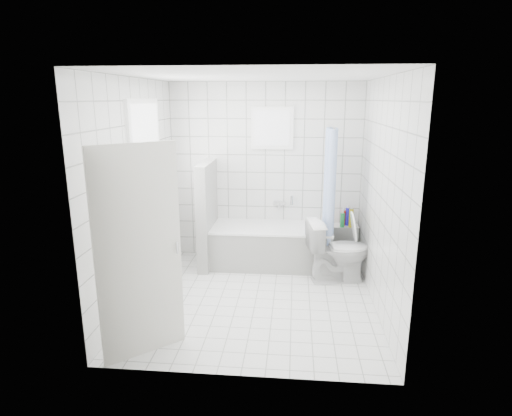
# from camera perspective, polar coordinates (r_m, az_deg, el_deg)

# --- Properties ---
(ground) EXTENTS (3.00, 3.00, 0.00)m
(ground) POSITION_cam_1_polar(r_m,az_deg,el_deg) (5.32, 0.01, -11.99)
(ground) COLOR white
(ground) RESTS_ON ground
(ceiling) EXTENTS (3.00, 3.00, 0.00)m
(ceiling) POSITION_cam_1_polar(r_m,az_deg,el_deg) (4.77, 0.01, 17.24)
(ceiling) COLOR white
(ceiling) RESTS_ON ground
(wall_back) EXTENTS (2.80, 0.02, 2.60)m
(wall_back) POSITION_cam_1_polar(r_m,az_deg,el_deg) (6.35, 1.25, 4.76)
(wall_back) COLOR white
(wall_back) RESTS_ON ground
(wall_front) EXTENTS (2.80, 0.02, 2.60)m
(wall_front) POSITION_cam_1_polar(r_m,az_deg,el_deg) (3.44, -2.28, -3.62)
(wall_front) COLOR white
(wall_front) RESTS_ON ground
(wall_left) EXTENTS (0.02, 3.00, 2.60)m
(wall_left) POSITION_cam_1_polar(r_m,az_deg,el_deg) (5.20, -15.56, 2.06)
(wall_left) COLOR white
(wall_left) RESTS_ON ground
(wall_right) EXTENTS (0.02, 3.00, 2.60)m
(wall_right) POSITION_cam_1_polar(r_m,az_deg,el_deg) (4.96, 16.35, 1.42)
(wall_right) COLOR white
(wall_right) RESTS_ON ground
(window_left) EXTENTS (0.01, 0.90, 1.40)m
(window_left) POSITION_cam_1_polar(r_m,az_deg,el_deg) (5.41, -14.22, 5.84)
(window_left) COLOR white
(window_left) RESTS_ON wall_left
(window_back) EXTENTS (0.50, 0.01, 0.50)m
(window_back) POSITION_cam_1_polar(r_m,az_deg,el_deg) (6.22, 2.19, 10.58)
(window_back) COLOR white
(window_back) RESTS_ON wall_back
(window_sill) EXTENTS (0.18, 1.02, 0.08)m
(window_sill) POSITION_cam_1_polar(r_m,az_deg,el_deg) (5.55, -13.31, -1.73)
(window_sill) COLOR white
(window_sill) RESTS_ON wall_left
(door) EXTENTS (0.63, 0.56, 2.00)m
(door) POSITION_cam_1_polar(r_m,az_deg,el_deg) (4.03, -15.28, -5.93)
(door) COLOR silver
(door) RESTS_ON ground
(bathtub) EXTENTS (1.71, 0.77, 0.58)m
(bathtub) POSITION_cam_1_polar(r_m,az_deg,el_deg) (6.23, 2.05, -5.03)
(bathtub) COLOR white
(bathtub) RESTS_ON ground
(partition_wall) EXTENTS (0.15, 0.85, 1.50)m
(partition_wall) POSITION_cam_1_polar(r_m,az_deg,el_deg) (6.16, -6.52, -0.87)
(partition_wall) COLOR white
(partition_wall) RESTS_ON ground
(tiled_ledge) EXTENTS (0.40, 0.24, 0.55)m
(tiled_ledge) POSITION_cam_1_polar(r_m,az_deg,el_deg) (6.51, 11.59, -4.60)
(tiled_ledge) COLOR white
(tiled_ledge) RESTS_ON ground
(toilet) EXTENTS (0.89, 0.62, 0.83)m
(toilet) POSITION_cam_1_polar(r_m,az_deg,el_deg) (5.77, 10.91, -5.61)
(toilet) COLOR white
(toilet) RESTS_ON ground
(curtain_rod) EXTENTS (0.02, 0.80, 0.02)m
(curtain_rod) POSITION_cam_1_polar(r_m,az_deg,el_deg) (5.87, 10.10, 10.64)
(curtain_rod) COLOR silver
(curtain_rod) RESTS_ON wall_back
(shower_curtain) EXTENTS (0.14, 0.48, 1.78)m
(shower_curtain) POSITION_cam_1_polar(r_m,az_deg,el_deg) (5.87, 9.81, 1.76)
(shower_curtain) COLOR #436BC6
(shower_curtain) RESTS_ON curtain_rod
(tub_faucet) EXTENTS (0.18, 0.06, 0.06)m
(tub_faucet) POSITION_cam_1_polar(r_m,az_deg,el_deg) (6.39, 3.16, 0.68)
(tub_faucet) COLOR silver
(tub_faucet) RESTS_ON wall_back
(sill_bottles) EXTENTS (0.18, 0.76, 0.33)m
(sill_bottles) POSITION_cam_1_polar(r_m,az_deg,el_deg) (5.44, -13.54, -0.19)
(sill_bottles) COLOR silver
(sill_bottles) RESTS_ON window_sill
(ledge_bottles) EXTENTS (0.19, 0.16, 0.27)m
(ledge_bottles) POSITION_cam_1_polar(r_m,az_deg,el_deg) (6.37, 11.96, -1.32)
(ledge_bottles) COLOR red
(ledge_bottles) RESTS_ON tiled_ledge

